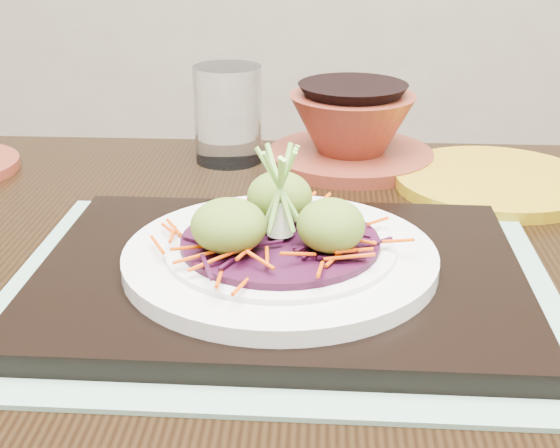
{
  "coord_description": "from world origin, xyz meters",
  "views": [
    {
      "loc": [
        0.03,
        -0.46,
        0.96
      ],
      "look_at": [
        0.04,
        0.09,
        0.73
      ],
      "focal_mm": 50.0,
      "sensor_mm": 36.0,
      "label": 1
    }
  ],
  "objects_px": {
    "dining_table": "(296,373)",
    "terracotta_bowl_set": "(351,133)",
    "yellow_plate": "(495,181)",
    "white_plate": "(280,256)",
    "serving_tray": "(280,275)",
    "water_glass": "(228,114)"
  },
  "relations": [
    {
      "from": "white_plate",
      "to": "water_glass",
      "type": "bearing_deg",
      "value": 100.27
    },
    {
      "from": "serving_tray",
      "to": "yellow_plate",
      "type": "relative_size",
      "value": 1.76
    },
    {
      "from": "serving_tray",
      "to": "yellow_plate",
      "type": "xyz_separation_m",
      "value": [
        0.22,
        0.22,
        -0.01
      ]
    },
    {
      "from": "dining_table",
      "to": "water_glass",
      "type": "relative_size",
      "value": 10.7
    },
    {
      "from": "water_glass",
      "to": "dining_table",
      "type": "bearing_deg",
      "value": -76.48
    },
    {
      "from": "white_plate",
      "to": "yellow_plate",
      "type": "xyz_separation_m",
      "value": [
        0.22,
        0.22,
        -0.02
      ]
    },
    {
      "from": "water_glass",
      "to": "terracotta_bowl_set",
      "type": "relative_size",
      "value": 0.55
    },
    {
      "from": "serving_tray",
      "to": "yellow_plate",
      "type": "bearing_deg",
      "value": 49.58
    },
    {
      "from": "white_plate",
      "to": "terracotta_bowl_set",
      "type": "relative_size",
      "value": 1.22
    },
    {
      "from": "yellow_plate",
      "to": "water_glass",
      "type": "bearing_deg",
      "value": 162.52
    },
    {
      "from": "yellow_plate",
      "to": "terracotta_bowl_set",
      "type": "bearing_deg",
      "value": 150.72
    },
    {
      "from": "dining_table",
      "to": "water_glass",
      "type": "bearing_deg",
      "value": 106.93
    },
    {
      "from": "dining_table",
      "to": "terracotta_bowl_set",
      "type": "bearing_deg",
      "value": 80.16
    },
    {
      "from": "water_glass",
      "to": "serving_tray",
      "type": "bearing_deg",
      "value": -79.73
    },
    {
      "from": "serving_tray",
      "to": "terracotta_bowl_set",
      "type": "height_order",
      "value": "terracotta_bowl_set"
    },
    {
      "from": "dining_table",
      "to": "terracotta_bowl_set",
      "type": "height_order",
      "value": "terracotta_bowl_set"
    },
    {
      "from": "yellow_plate",
      "to": "white_plate",
      "type": "bearing_deg",
      "value": -134.54
    },
    {
      "from": "white_plate",
      "to": "yellow_plate",
      "type": "height_order",
      "value": "white_plate"
    },
    {
      "from": "white_plate",
      "to": "water_glass",
      "type": "relative_size",
      "value": 2.2
    },
    {
      "from": "white_plate",
      "to": "yellow_plate",
      "type": "bearing_deg",
      "value": 45.46
    },
    {
      "from": "dining_table",
      "to": "serving_tray",
      "type": "bearing_deg",
      "value": -117.62
    },
    {
      "from": "dining_table",
      "to": "yellow_plate",
      "type": "height_order",
      "value": "yellow_plate"
    }
  ]
}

